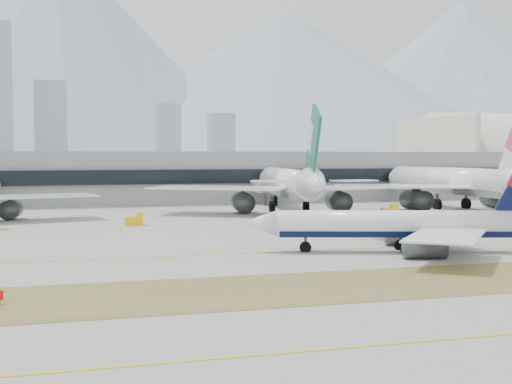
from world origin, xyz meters
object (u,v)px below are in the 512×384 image
object	(u,v)px
widebody_cathay	(290,185)
terminal	(148,176)
taxiing_airliner	(409,225)
widebody_china_air	(455,183)

from	to	relation	value
widebody_cathay	terminal	world-z (taller)	widebody_cathay
taxiing_airliner	widebody_china_air	bearing A→B (deg)	-109.26
taxiing_airliner	terminal	distance (m)	126.85
taxiing_airliner	widebody_china_air	distance (m)	86.55
widebody_cathay	terminal	distance (m)	58.84
widebody_cathay	widebody_china_air	size ratio (longest dim) A/B	0.98
widebody_china_air	terminal	distance (m)	90.51
taxiing_airliner	terminal	world-z (taller)	taxiing_airliner
taxiing_airliner	widebody_china_air	world-z (taller)	widebody_china_air
terminal	taxiing_airliner	bearing A→B (deg)	-80.86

